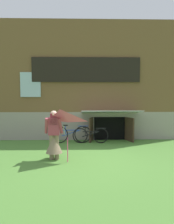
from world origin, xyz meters
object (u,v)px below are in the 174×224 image
at_px(kite, 60,124).
at_px(person, 54,139).
at_px(bicycle_black, 90,135).
at_px(bicycle_blue, 71,134).

bearing_deg(kite, person, 113.49).
bearing_deg(person, bicycle_black, 54.20).
height_order(person, bicycle_blue, person).
bearing_deg(kite, bicycle_black, 70.84).
distance_m(person, kite, 0.85).
xyz_separation_m(kite, bicycle_black, (0.99, 2.86, -0.87)).
xyz_separation_m(kite, bicycle_blue, (0.17, 2.90, -0.83)).
xyz_separation_m(bicycle_black, bicycle_blue, (-0.82, 0.05, 0.04)).
height_order(person, bicycle_black, person).
bearing_deg(bicycle_blue, person, -102.00).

